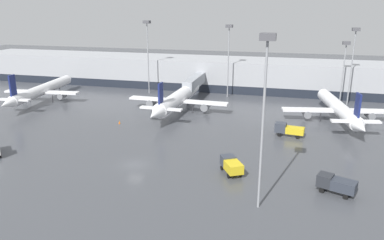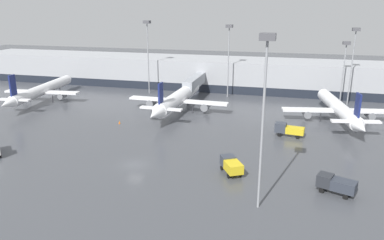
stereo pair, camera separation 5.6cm
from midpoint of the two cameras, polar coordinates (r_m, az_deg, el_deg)
ground_plane at (r=61.45m, az=-8.70°, el=-6.73°), size 320.00×320.00×0.00m
terminal_building at (r=117.35m, az=3.22°, el=7.15°), size 160.00×31.42×9.00m
parked_jet_0 at (r=88.12m, az=21.48°, el=1.66°), size 24.43×32.52×8.83m
parked_jet_1 at (r=107.13m, az=-21.91°, el=4.25°), size 20.27×34.80×9.32m
parked_jet_2 at (r=90.19m, az=-2.17°, el=3.31°), size 24.61×34.37×9.15m
service_truck_0 at (r=75.50m, az=14.49°, el=-1.37°), size 5.76×2.64×2.55m
service_truck_1 at (r=57.53m, az=6.02°, el=-6.79°), size 4.21×5.15×2.31m
service_truck_3 at (r=55.02m, az=21.12°, el=-9.04°), size 5.43×3.68×2.40m
traffic_cone_1 at (r=82.68m, az=-10.98°, el=-0.32°), size 0.40×0.40×0.71m
apron_light_mast_0 at (r=102.66m, az=22.35°, el=9.25°), size 1.80×1.80×16.09m
apron_light_mast_1 at (r=108.50m, az=-6.79°, el=12.39°), size 1.80×1.80×20.64m
apron_light_mast_2 at (r=43.81m, az=11.15°, el=6.40°), size 1.80×1.80×21.65m
apron_light_mast_3 at (r=103.51m, az=5.67°, el=11.88°), size 1.80×1.80×19.76m
apron_light_mast_4 at (r=102.38m, az=23.51°, el=10.41°), size 1.80×1.80×19.44m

